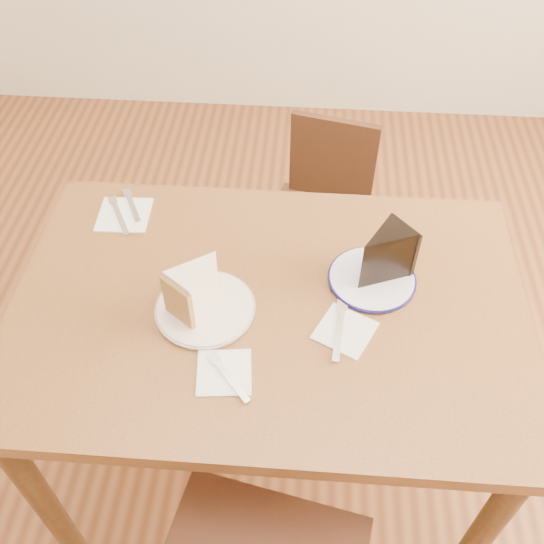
# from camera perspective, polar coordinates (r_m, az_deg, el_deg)

# --- Properties ---
(ground) EXTENTS (4.00, 4.00, 0.00)m
(ground) POSITION_cam_1_polar(r_m,az_deg,el_deg) (2.04, -0.23, -16.36)
(ground) COLOR #542B16
(ground) RESTS_ON ground
(table) EXTENTS (1.20, 0.80, 0.75)m
(table) POSITION_cam_1_polar(r_m,az_deg,el_deg) (1.48, -0.30, -5.31)
(table) COLOR #512F16
(table) RESTS_ON ground
(chair_far) EXTENTS (0.43, 0.43, 0.72)m
(chair_far) POSITION_cam_1_polar(r_m,az_deg,el_deg) (2.15, 4.70, 5.45)
(chair_far) COLOR black
(chair_far) RESTS_ON ground
(plate_cream) EXTENTS (0.22, 0.22, 0.01)m
(plate_cream) POSITION_cam_1_polar(r_m,az_deg,el_deg) (1.40, -6.30, -3.42)
(plate_cream) COLOR white
(plate_cream) RESTS_ON table
(plate_navy) EXTENTS (0.20, 0.20, 0.01)m
(plate_navy) POSITION_cam_1_polar(r_m,az_deg,el_deg) (1.47, 9.37, -0.64)
(plate_navy) COLOR white
(plate_navy) RESTS_ON table
(carrot_cake) EXTENTS (0.14, 0.14, 0.11)m
(carrot_cake) POSITION_cam_1_polar(r_m,az_deg,el_deg) (1.36, -6.90, -1.35)
(carrot_cake) COLOR #F1E1C7
(carrot_cake) RESTS_ON plate_cream
(chocolate_cake) EXTENTS (0.15, 0.15, 0.13)m
(chocolate_cake) POSITION_cam_1_polar(r_m,az_deg,el_deg) (1.42, 10.21, 1.29)
(chocolate_cake) COLOR black
(chocolate_cake) RESTS_ON plate_navy
(napkin_cream) EXTENTS (0.13, 0.13, 0.00)m
(napkin_cream) POSITION_cam_1_polar(r_m,az_deg,el_deg) (1.30, -4.53, -9.41)
(napkin_cream) COLOR white
(napkin_cream) RESTS_ON table
(napkin_navy) EXTENTS (0.16, 0.16, 0.00)m
(napkin_navy) POSITION_cam_1_polar(r_m,az_deg,el_deg) (1.36, 6.88, -5.50)
(napkin_navy) COLOR white
(napkin_navy) RESTS_ON table
(napkin_spare) EXTENTS (0.14, 0.14, 0.00)m
(napkin_spare) POSITION_cam_1_polar(r_m,az_deg,el_deg) (1.66, -13.75, 5.27)
(napkin_spare) COLOR white
(napkin_spare) RESTS_ON table
(fork_cream) EXTENTS (0.10, 0.12, 0.00)m
(fork_cream) POSITION_cam_1_polar(r_m,az_deg,el_deg) (1.28, -4.05, -9.91)
(fork_cream) COLOR silver
(fork_cream) RESTS_ON napkin_cream
(knife_navy) EXTENTS (0.03, 0.17, 0.00)m
(knife_navy) POSITION_cam_1_polar(r_m,az_deg,el_deg) (1.36, 6.34, -5.47)
(knife_navy) COLOR silver
(knife_navy) RESTS_ON napkin_navy
(fork_spare) EXTENTS (0.08, 0.13, 0.00)m
(fork_spare) POSITION_cam_1_polar(r_m,az_deg,el_deg) (1.68, -13.03, 6.12)
(fork_spare) COLOR silver
(fork_spare) RESTS_ON napkin_spare
(knife_spare) EXTENTS (0.09, 0.15, 0.00)m
(knife_spare) POSITION_cam_1_polar(r_m,az_deg,el_deg) (1.65, -14.19, 5.17)
(knife_spare) COLOR silver
(knife_spare) RESTS_ON napkin_spare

